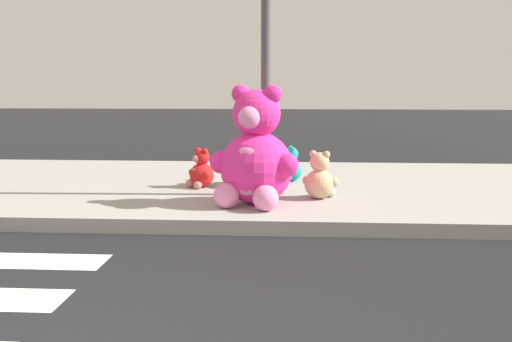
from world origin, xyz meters
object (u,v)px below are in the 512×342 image
object	(u,v)px
plush_white	(246,164)
sign_pole	(266,49)
plush_pink_large	(255,157)
plush_teal	(290,167)
plush_tan	(320,179)
plush_red	(201,172)

from	to	relation	value
plush_white	sign_pole	bearing A→B (deg)	-66.33
sign_pole	plush_pink_large	xyz separation A→B (m)	(-0.08, -0.59, -1.18)
sign_pole	plush_teal	world-z (taller)	sign_pole
plush_teal	plush_tan	xyz separation A→B (m)	(0.35, -1.23, 0.03)
sign_pole	plush_tan	size ratio (longest dim) A/B	5.77
plush_pink_large	plush_red	xyz separation A→B (m)	(-0.76, 1.05, -0.32)
plush_red	plush_tan	distance (m)	1.61
plush_pink_large	plush_white	world-z (taller)	plush_pink_large
plush_tan	sign_pole	bearing A→B (deg)	163.21
plush_pink_large	plush_red	size ratio (longest dim) A/B	2.58
plush_white	plush_teal	bearing A→B (deg)	35.84
sign_pole	plush_red	distance (m)	1.78
plush_red	plush_teal	distance (m)	1.26
plush_red	plush_tan	world-z (taller)	plush_tan
plush_tan	plush_white	xyz separation A→B (m)	(-0.91, 0.83, 0.06)
plush_teal	plush_pink_large	bearing A→B (deg)	-102.50
plush_tan	plush_pink_large	bearing A→B (deg)	-151.00
plush_red	plush_pink_large	bearing A→B (deg)	-54.07
plush_pink_large	plush_tan	world-z (taller)	plush_pink_large
plush_pink_large	plush_tan	distance (m)	0.87
sign_pole	plush_white	size ratio (longest dim) A/B	4.57
plush_white	plush_red	bearing A→B (deg)	-163.14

